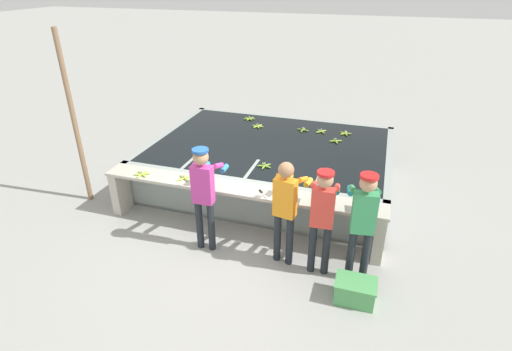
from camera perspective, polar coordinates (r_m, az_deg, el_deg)
ground_plane at (r=6.77m, az=-3.17°, el=-9.00°), size 80.00×80.00×0.00m
wash_tank at (r=8.35m, az=2.06°, el=1.83°), size 4.77×3.50×0.86m
work_ledge at (r=6.61m, az=-2.62°, el=-3.56°), size 4.77×0.45×0.86m
worker_0 at (r=6.07m, az=-7.46°, el=-1.96°), size 0.41×0.73×1.73m
worker_1 at (r=5.77m, az=4.27°, el=-4.04°), size 0.48×0.74×1.68m
worker_2 at (r=5.63m, az=9.46°, el=-5.25°), size 0.44×0.73×1.66m
worker_3 at (r=5.57m, az=15.05°, el=-5.85°), size 0.47×0.74×1.71m
banana_bunch_floating_0 at (r=8.92m, az=6.71°, el=6.50°), size 0.28×0.28×0.08m
banana_bunch_floating_1 at (r=9.58m, az=-0.98°, el=8.14°), size 0.28×0.28×0.08m
banana_bunch_floating_2 at (r=9.09m, az=0.23°, el=7.07°), size 0.28×0.26×0.08m
banana_bunch_floating_3 at (r=8.87m, az=12.60°, el=5.90°), size 0.27×0.27×0.08m
banana_bunch_floating_4 at (r=8.42m, az=11.28°, el=4.88°), size 0.27×0.27×0.08m
banana_bunch_floating_5 at (r=8.89m, az=9.28°, el=6.24°), size 0.23×0.23×0.08m
banana_bunch_floating_6 at (r=7.18m, az=1.23°, el=1.40°), size 0.28×0.27×0.08m
banana_bunch_ledge_0 at (r=6.84m, az=-10.21°, el=-0.37°), size 0.25×0.25×0.08m
banana_bunch_ledge_1 at (r=7.15m, az=-15.98°, el=0.20°), size 0.27×0.28×0.08m
knife_0 at (r=6.30m, az=0.96°, el=-2.56°), size 0.25×0.28×0.02m
knife_1 at (r=6.72m, az=-7.64°, el=-0.82°), size 0.33×0.17×0.02m
crate at (r=5.74m, az=13.97°, el=-15.69°), size 0.55×0.39×0.32m
support_post_left at (r=7.89m, az=-24.53°, el=7.04°), size 0.09×0.09×3.20m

